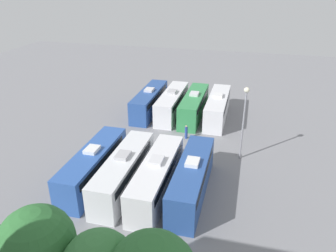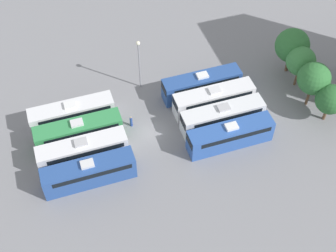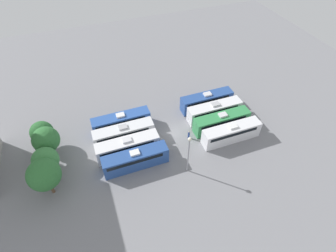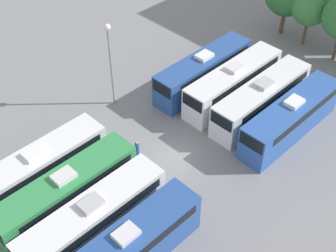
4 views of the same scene
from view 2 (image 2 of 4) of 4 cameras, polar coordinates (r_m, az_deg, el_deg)
name	(u,v)px [view 2 (image 2 of 4)]	position (r m, az deg, el deg)	size (l,w,h in m)	color
ground_plane	(151,133)	(63.56, -2.09, -0.85)	(111.09, 111.09, 0.00)	gray
bus_0	(72,113)	(64.69, -11.59, 1.52)	(2.62, 11.44, 3.72)	silver
bus_1	(79,131)	(62.40, -10.80, -0.64)	(2.62, 11.44, 3.72)	#338C4C
bus_2	(83,151)	(60.29, -10.33, -2.97)	(2.62, 11.44, 3.72)	silver
bus_3	(89,172)	(58.18, -9.57, -5.56)	(2.62, 11.44, 3.72)	#284C93
bus_4	(202,84)	(67.46, 4.15, 5.13)	(2.62, 11.44, 3.72)	#284C93
bus_5	(214,99)	(65.53, 5.63, 3.32)	(2.62, 11.44, 3.72)	silver
bus_6	(223,116)	(63.47, 6.69, 1.21)	(2.62, 11.44, 3.72)	silver
bus_7	(231,135)	(61.46, 7.63, -1.07)	(2.62, 11.44, 3.72)	#2D56A8
worker_person	(131,122)	(63.92, -4.51, 0.55)	(0.36, 0.36, 1.82)	navy
light_pole	(139,57)	(65.81, -3.57, 8.36)	(0.60, 0.60, 8.49)	gray
tree_0	(292,46)	(71.17, 14.91, 9.45)	(5.06, 5.06, 7.43)	brown
tree_1	(301,61)	(69.34, 15.90, 7.60)	(4.23, 4.23, 6.70)	brown
tree_2	(314,79)	(66.55, 17.37, 5.53)	(4.56, 4.56, 7.28)	brown
tree_3	(331,99)	(65.97, 19.21, 3.08)	(4.10, 4.10, 5.96)	brown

